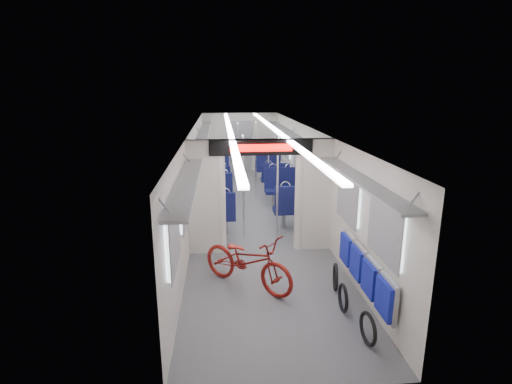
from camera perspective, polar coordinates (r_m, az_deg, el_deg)
The scene contains 14 objects.
carriage at distance 9.61m, azimuth -0.39°, elevation 4.14°, with size 12.00×12.02×2.31m.
bicycle at distance 6.75m, azimuth -1.23°, elevation -9.78°, with size 0.63×1.80×0.94m, color maroon.
flip_bench at distance 6.38m, azimuth 15.22°, elevation -10.80°, with size 0.12×2.15×0.57m.
bike_hoop_a at distance 5.70m, azimuth 15.68°, elevation -18.50°, with size 0.45×0.45×0.05m, color black.
bike_hoop_b at distance 6.33m, azimuth 12.32°, elevation -14.76°, with size 0.44×0.44×0.05m, color black.
bike_hoop_c at distance 6.88m, azimuth 11.27°, elevation -12.02°, with size 0.47×0.47×0.05m, color black.
seat_bay_near_left at distance 9.95m, azimuth -5.83°, elevation -1.17°, with size 0.93×2.16×1.13m.
seat_bay_near_right at distance 10.47m, azimuth 4.48°, elevation -0.22°, with size 0.96×2.29×1.17m.
seat_bay_far_left at distance 13.09m, azimuth -5.70°, elevation 2.60°, with size 0.88×1.95×1.06m.
seat_bay_far_right at distance 13.53m, azimuth 2.27°, elevation 3.08°, with size 0.89×1.98×1.07m.
stanchion_near_left at distance 8.69m, azimuth -1.78°, elevation 0.62°, with size 0.04×0.04×2.30m, color silver.
stanchion_near_right at distance 8.37m, azimuth 3.07°, elevation 0.04°, with size 0.04×0.04×2.30m, color silver.
stanchion_far_left at distance 11.68m, azimuth -2.52°, elevation 4.29°, with size 0.04×0.04×2.30m, color silver.
stanchion_far_right at distance 12.01m, azimuth -0.07°, elevation 4.60°, with size 0.04×0.04×2.30m, color silver.
Camera 1 is at (-0.78, -9.68, 3.29)m, focal length 28.00 mm.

